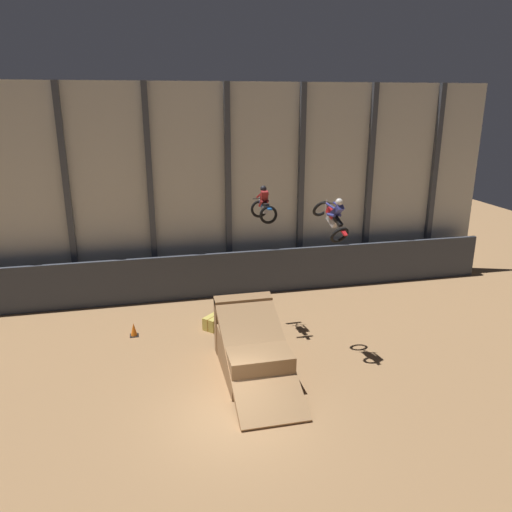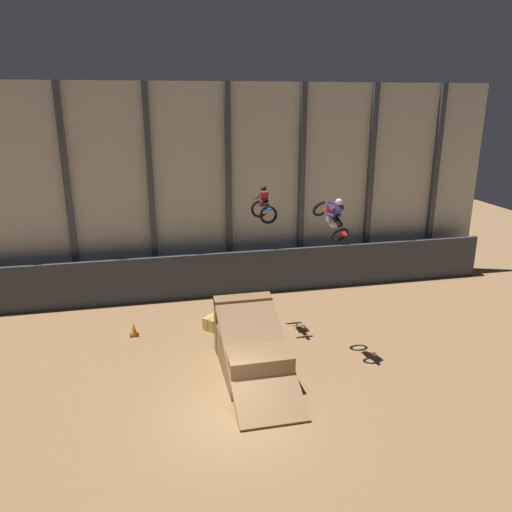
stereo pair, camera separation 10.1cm
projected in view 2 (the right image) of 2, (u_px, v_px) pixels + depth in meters
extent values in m
plane|color=#9E754C|center=(232.00, 420.00, 15.59)|extent=(60.00, 60.00, 0.00)
cube|color=beige|center=(190.00, 192.00, 24.67)|extent=(32.00, 0.12, 10.38)
cube|color=#3D424C|center=(68.00, 197.00, 23.29)|extent=(0.28, 0.28, 10.38)
cube|color=#3D424C|center=(151.00, 194.00, 24.09)|extent=(0.28, 0.28, 10.38)
cube|color=#3D424C|center=(229.00, 191.00, 24.88)|extent=(0.28, 0.28, 10.38)
cube|color=#3D424C|center=(301.00, 188.00, 25.68)|extent=(0.28, 0.28, 10.38)
cube|color=#3D424C|center=(370.00, 186.00, 26.47)|extent=(0.28, 0.28, 10.38)
cube|color=#3D424C|center=(434.00, 183.00, 27.27)|extent=(0.28, 0.28, 10.38)
cube|color=#383D47|center=(196.00, 277.00, 24.80)|extent=(31.36, 0.20, 2.28)
cube|color=#966F48|center=(252.00, 353.00, 18.27)|extent=(2.20, 3.74, 1.34)
cube|color=olive|center=(243.00, 324.00, 19.64)|extent=(2.24, 0.50, 2.23)
cube|color=#9E754C|center=(257.00, 353.00, 17.39)|extent=(2.24, 5.41, 2.41)
torus|color=black|center=(259.00, 209.00, 20.94)|extent=(0.73, 0.16, 0.73)
torus|color=black|center=(268.00, 215.00, 19.63)|extent=(0.73, 0.16, 0.73)
cube|color=#B7B7BC|center=(264.00, 209.00, 20.21)|extent=(0.20, 0.54, 0.30)
cube|color=blue|center=(263.00, 204.00, 20.31)|extent=(0.21, 0.46, 0.26)
cube|color=black|center=(266.00, 205.00, 19.94)|extent=(0.18, 0.57, 0.14)
cube|color=blue|center=(269.00, 209.00, 19.47)|extent=(0.15, 0.37, 0.07)
cylinder|color=#B7B7BC|center=(260.00, 204.00, 20.71)|extent=(0.06, 0.28, 0.52)
cylinder|color=black|center=(261.00, 198.00, 20.61)|extent=(0.66, 0.08, 0.04)
cube|color=maroon|center=(264.00, 197.00, 20.05)|extent=(0.29, 0.32, 0.53)
sphere|color=black|center=(263.00, 189.00, 20.06)|extent=(0.27, 0.28, 0.27)
cylinder|color=maroon|center=(261.00, 203.00, 20.14)|extent=(0.12, 0.40, 0.34)
cylinder|color=maroon|center=(267.00, 203.00, 20.20)|extent=(0.12, 0.40, 0.34)
cylinder|color=maroon|center=(259.00, 196.00, 20.23)|extent=(0.10, 0.51, 0.27)
cylinder|color=maroon|center=(266.00, 196.00, 20.31)|extent=(0.10, 0.51, 0.27)
torus|color=black|center=(321.00, 209.00, 18.60)|extent=(0.82, 0.64, 0.68)
torus|color=black|center=(339.00, 235.00, 17.81)|extent=(0.82, 0.64, 0.68)
cube|color=#B7B7BC|center=(332.00, 220.00, 18.09)|extent=(0.32, 0.62, 0.51)
cube|color=red|center=(332.00, 213.00, 18.05)|extent=(0.32, 0.53, 0.43)
cube|color=black|center=(337.00, 220.00, 17.81)|extent=(0.29, 0.56, 0.40)
cube|color=red|center=(343.00, 232.00, 17.57)|extent=(0.22, 0.36, 0.24)
cylinder|color=#B7B7BC|center=(326.00, 207.00, 18.33)|extent=(0.09, 0.16, 0.55)
cylinder|color=black|center=(328.00, 203.00, 18.14)|extent=(0.64, 0.23, 0.04)
cube|color=navy|center=(337.00, 211.00, 17.72)|extent=(0.39, 0.55, 0.46)
sphere|color=silver|center=(339.00, 202.00, 17.56)|extent=(0.34, 0.41, 0.36)
cylinder|color=navy|center=(331.00, 215.00, 17.89)|extent=(0.21, 0.44, 0.13)
cylinder|color=navy|center=(337.00, 215.00, 17.99)|extent=(0.21, 0.44, 0.13)
cylinder|color=navy|center=(330.00, 206.00, 17.78)|extent=(0.21, 0.53, 0.18)
cylinder|color=navy|center=(338.00, 205.00, 17.92)|extent=(0.21, 0.53, 0.18)
cube|color=black|center=(134.00, 335.00, 21.14)|extent=(0.36, 0.36, 0.03)
cone|color=orange|center=(134.00, 329.00, 21.05)|extent=(0.28, 0.28, 0.55)
cube|color=#CCB751|center=(214.00, 322.00, 21.75)|extent=(1.07, 1.05, 0.56)
cube|color=#996623|center=(214.00, 322.00, 21.75)|extent=(0.69, 0.65, 0.57)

